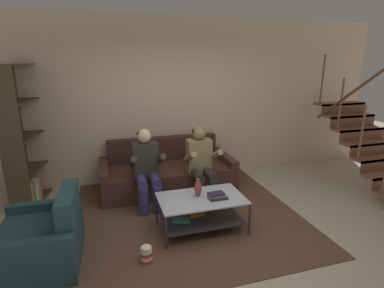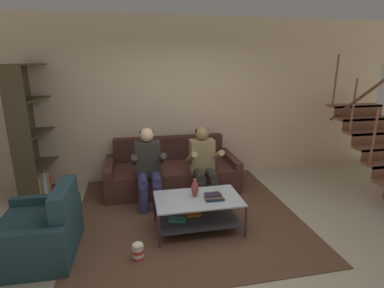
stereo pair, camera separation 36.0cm
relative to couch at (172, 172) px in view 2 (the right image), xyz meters
The scene contains 13 objects.
ground 1.93m from the couch, 84.12° to the right, with size 16.80×16.80×0.00m, color #B4AB8D.
back_partition 1.32m from the couch, 70.88° to the left, with size 8.40×0.12×2.90m, color beige.
staircase_run 3.55m from the couch, 13.71° to the right, with size 1.00×1.84×2.29m.
couch is the anchor object (origin of this frame).
person_seated_left 0.80m from the couch, 127.36° to the right, with size 0.50×0.58×1.19m.
person_seated_right 0.79m from the couch, 52.72° to the right, with size 0.50×0.58×1.17m.
coffee_table 1.44m from the couch, 84.49° to the right, with size 1.10×0.66×0.45m.
area_rug 0.89m from the couch, 85.03° to the right, with size 3.09×3.38×0.01m.
vase 1.40m from the couch, 85.04° to the right, with size 0.10×0.10×0.24m.
book_stack 1.55m from the couch, 77.40° to the right, with size 0.24×0.16×0.07m.
bookshelf 2.27m from the couch, behind, with size 0.48×1.17×2.11m.
armchair 2.34m from the couch, 137.10° to the right, with size 0.84×0.97×0.83m.
popcorn_tub 2.01m from the couch, 108.78° to the right, with size 0.13×0.13×0.21m.
Camera 2 is at (-0.83, -2.96, 2.17)m, focal length 28.00 mm.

